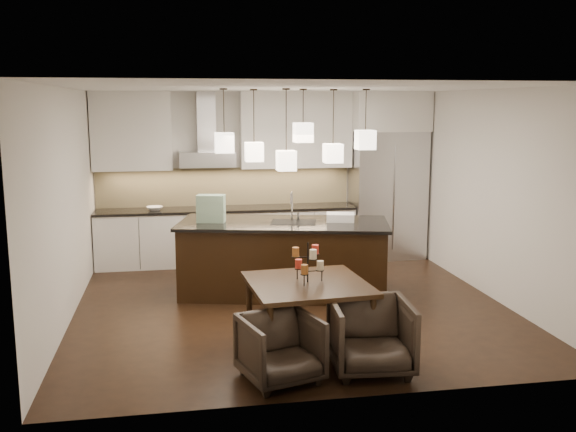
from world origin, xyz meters
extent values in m
cube|color=black|center=(0.00, 0.00, -0.01)|extent=(5.50, 5.50, 0.02)
cube|color=white|center=(0.00, 0.00, 2.81)|extent=(5.50, 5.50, 0.02)
cube|color=silver|center=(0.00, 2.76, 1.40)|extent=(5.50, 0.02, 2.80)
cube|color=silver|center=(0.00, -2.76, 1.40)|extent=(5.50, 0.02, 2.80)
cube|color=silver|center=(-2.76, 0.00, 1.40)|extent=(0.02, 5.50, 2.80)
cube|color=silver|center=(2.76, 0.00, 1.40)|extent=(0.02, 5.50, 2.80)
cube|color=#B7B7BA|center=(2.10, 2.38, 1.07)|extent=(1.20, 0.72, 2.15)
cube|color=silver|center=(2.10, 2.38, 2.47)|extent=(1.26, 0.72, 0.65)
cube|color=silver|center=(-0.62, 2.43, 0.44)|extent=(4.21, 0.62, 0.88)
cube|color=black|center=(-0.62, 2.43, 0.90)|extent=(4.21, 0.66, 0.04)
cube|color=#C5B583|center=(-0.62, 2.73, 1.24)|extent=(4.21, 0.02, 0.63)
cube|color=silver|center=(-2.10, 2.57, 2.17)|extent=(1.25, 0.35, 1.25)
cube|color=silver|center=(0.55, 2.57, 2.17)|extent=(1.85, 0.35, 1.25)
cube|color=#B7B7BA|center=(-0.93, 2.48, 1.72)|extent=(0.90, 0.52, 0.24)
cube|color=#B7B7BA|center=(-0.93, 2.59, 2.32)|extent=(0.30, 0.28, 0.96)
imported|color=silver|center=(-1.78, 2.38, 0.95)|extent=(0.28, 0.28, 0.06)
cube|color=black|center=(-0.01, 0.53, 0.48)|extent=(2.93, 1.72, 0.97)
cube|color=black|center=(-0.01, 0.53, 0.99)|extent=(3.04, 1.82, 0.04)
cube|color=#21622E|center=(-0.98, 0.69, 1.20)|extent=(0.41, 0.28, 0.37)
cube|color=silver|center=(0.77, 0.44, 1.07)|extent=(0.43, 0.34, 0.11)
cylinder|color=beige|center=(0.05, -1.50, 0.91)|extent=(0.08, 0.08, 0.10)
cylinder|color=red|center=(-0.17, -1.40, 0.91)|extent=(0.08, 0.08, 0.10)
cylinder|color=#9D5722|center=(-0.15, -1.63, 0.91)|extent=(0.08, 0.08, 0.10)
cylinder|color=red|center=(0.01, -1.42, 1.07)|extent=(0.08, 0.08, 0.10)
cylinder|color=#9D5722|center=(-0.22, -1.50, 1.07)|extent=(0.08, 0.08, 0.10)
cylinder|color=beige|center=(-0.06, -1.64, 1.07)|extent=(0.08, 0.08, 0.10)
imported|color=black|center=(-0.51, -2.28, 0.32)|extent=(0.85, 0.87, 0.64)
imported|color=black|center=(0.40, -2.21, 0.36)|extent=(0.83, 0.85, 0.72)
cube|color=beige|center=(-0.80, 0.46, 2.10)|extent=(0.24, 0.24, 0.26)
cube|color=beige|center=(-0.37, 0.78, 1.95)|extent=(0.24, 0.24, 0.26)
cube|color=beige|center=(0.26, 0.51, 2.22)|extent=(0.24, 0.24, 0.26)
cube|color=beige|center=(0.70, 0.63, 1.93)|extent=(0.24, 0.24, 0.26)
cube|color=beige|center=(1.10, 0.44, 2.12)|extent=(0.24, 0.24, 0.26)
cube|color=beige|center=(-0.01, 0.31, 1.87)|extent=(0.24, 0.24, 0.26)
camera|label=1|loc=(-1.45, -7.96, 2.60)|focal=40.00mm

